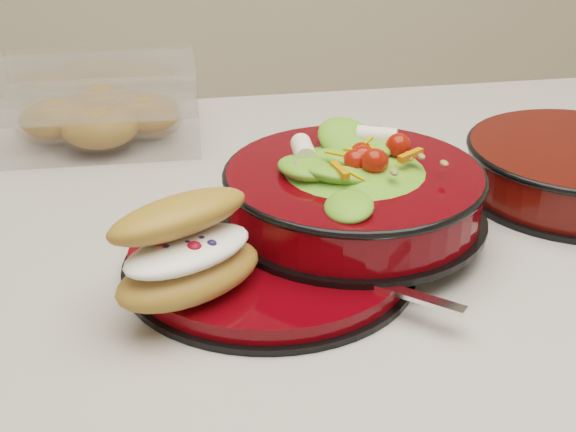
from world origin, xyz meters
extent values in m
cube|color=#AFAAA1|center=(0.00, 0.00, 0.88)|extent=(1.24, 0.74, 0.04)
cylinder|color=black|center=(-0.04, -0.10, 0.90)|extent=(0.26, 0.26, 0.01)
cylinder|color=#5B0306|center=(-0.04, -0.10, 0.91)|extent=(0.25, 0.25, 0.01)
torus|color=black|center=(-0.03, -0.11, 0.92)|extent=(0.14, 0.14, 0.01)
cylinder|color=black|center=(0.05, -0.06, 0.92)|extent=(0.25, 0.25, 0.01)
cylinder|color=#5B0306|center=(0.05, -0.06, 0.95)|extent=(0.23, 0.23, 0.04)
torus|color=black|center=(0.05, -0.06, 0.97)|extent=(0.24, 0.24, 0.01)
ellipsoid|color=#4B8C27|center=(0.05, -0.06, 0.97)|extent=(0.20, 0.20, 0.08)
sphere|color=#B71207|center=(0.09, -0.06, 1.01)|extent=(0.02, 0.02, 0.02)
sphere|color=#B71207|center=(0.07, -0.02, 1.01)|extent=(0.02, 0.02, 0.02)
sphere|color=#B71207|center=(0.02, -0.02, 1.01)|extent=(0.02, 0.02, 0.02)
sphere|color=#B71207|center=(0.00, -0.06, 1.01)|extent=(0.02, 0.02, 0.02)
sphere|color=#B71207|center=(0.02, -0.10, 1.01)|extent=(0.02, 0.02, 0.02)
sphere|color=#B71207|center=(0.07, -0.10, 1.01)|extent=(0.02, 0.02, 0.02)
cylinder|color=silver|center=(0.08, -0.02, 1.01)|extent=(0.04, 0.04, 0.02)
cylinder|color=silver|center=(0.00, -0.04, 1.01)|extent=(0.04, 0.04, 0.02)
cube|color=orange|center=(0.02, -0.09, 1.01)|extent=(0.03, 0.03, 0.01)
cube|color=orange|center=(0.09, -0.07, 1.01)|extent=(0.03, 0.02, 0.01)
ellipsoid|color=#A56732|center=(-0.11, -0.16, 0.94)|extent=(0.14, 0.12, 0.03)
ellipsoid|color=white|center=(-0.11, -0.16, 0.96)|extent=(0.12, 0.11, 0.02)
ellipsoid|color=#A56732|center=(-0.11, -0.15, 0.98)|extent=(0.14, 0.12, 0.03)
sphere|color=#B80D19|center=(-0.13, -0.16, 0.97)|extent=(0.01, 0.01, 0.01)
sphere|color=#B80D19|center=(-0.11, -0.17, 0.97)|extent=(0.01, 0.01, 0.01)
sphere|color=#191947|center=(-0.12, -0.16, 0.97)|extent=(0.01, 0.01, 0.01)
sphere|color=#191947|center=(-0.10, -0.16, 0.97)|extent=(0.01, 0.01, 0.01)
sphere|color=#191947|center=(-0.11, -0.17, 0.97)|extent=(0.01, 0.01, 0.01)
sphere|color=#191947|center=(-0.09, -0.17, 0.97)|extent=(0.01, 0.01, 0.01)
sphere|color=#191947|center=(-0.13, -0.17, 0.97)|extent=(0.01, 0.01, 0.01)
cube|color=silver|center=(0.05, -0.19, 0.92)|extent=(0.10, 0.09, 0.00)
cube|color=silver|center=(-0.01, -0.14, 0.92)|extent=(0.04, 0.04, 0.00)
cube|color=white|center=(-0.19, 0.24, 0.93)|extent=(0.24, 0.17, 0.05)
cube|color=white|center=(-0.19, 0.24, 0.97)|extent=(0.24, 0.17, 0.04)
ellipsoid|color=#A56732|center=(-0.25, 0.24, 0.93)|extent=(0.09, 0.07, 0.04)
ellipsoid|color=#A56732|center=(-0.14, 0.24, 0.93)|extent=(0.09, 0.07, 0.04)
ellipsoid|color=#A56732|center=(-0.19, 0.28, 0.93)|extent=(0.09, 0.07, 0.04)
ellipsoid|color=#A56732|center=(-0.19, 0.20, 0.93)|extent=(0.09, 0.07, 0.04)
cylinder|color=black|center=(0.30, 0.00, 0.90)|extent=(0.24, 0.24, 0.01)
camera|label=1|loc=(-0.13, -0.71, 1.27)|focal=50.00mm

